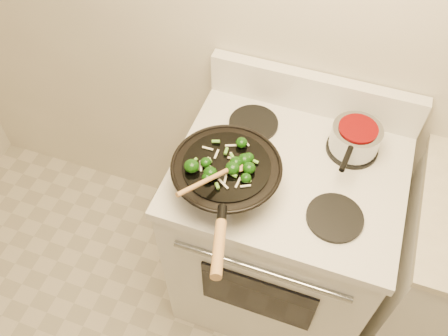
% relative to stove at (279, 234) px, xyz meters
% --- Properties ---
extents(stove, '(0.78, 0.67, 1.08)m').
position_rel_stove_xyz_m(stove, '(0.00, 0.00, 0.00)').
color(stove, white).
rests_on(stove, ground).
extents(wok, '(0.35, 0.57, 0.18)m').
position_rel_stove_xyz_m(wok, '(-0.18, -0.16, 0.52)').
color(wok, black).
rests_on(wok, stove).
extents(stirfry, '(0.21, 0.22, 0.04)m').
position_rel_stove_xyz_m(stirfry, '(-0.18, -0.16, 0.58)').
color(stirfry, '#0E3408').
rests_on(stirfry, wok).
extents(wooden_spoon, '(0.15, 0.25, 0.09)m').
position_rel_stove_xyz_m(wooden_spoon, '(-0.18, -0.21, 0.60)').
color(wooden_spoon, '#B28046').
rests_on(wooden_spoon, wok).
extents(saucepan, '(0.17, 0.27, 0.10)m').
position_rel_stove_xyz_m(saucepan, '(0.18, 0.15, 0.51)').
color(saucepan, '#989CA0').
rests_on(saucepan, stove).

